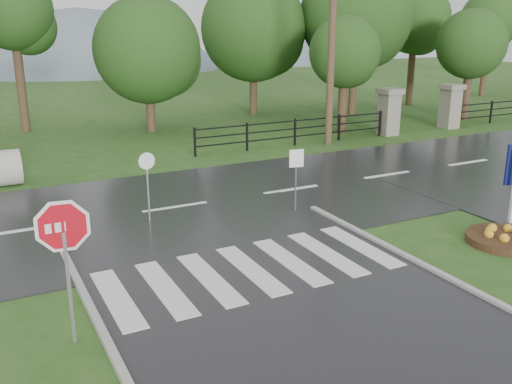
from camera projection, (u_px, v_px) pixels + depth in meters
main_road at (175, 208)px, 16.93m from camera, size 90.00×8.00×0.04m
crosswalk at (251, 269)px, 12.66m from camera, size 6.50×2.80×0.02m
pillar_west at (389, 111)px, 27.40m from camera, size 1.00×1.00×2.24m
pillar_east at (450, 105)px, 29.16m from camera, size 1.00×1.00×2.24m
fence_west at (295, 129)px, 25.23m from camera, size 9.58×0.08×1.20m
hills at (56, 198)px, 69.74m from camera, size 102.00×48.00×48.00m
treeline at (102, 129)px, 29.27m from camera, size 83.20×5.20×10.00m
stop_sign at (64, 239)px, 9.38m from camera, size 1.22×0.19×2.75m
flower_bed at (506, 238)px, 14.28m from camera, size 1.93×1.93×0.39m
reg_sign_small at (296, 168)px, 16.16m from camera, size 0.41×0.12×1.88m
reg_sign_round at (148, 178)px, 15.37m from camera, size 0.46×0.08×1.99m
utility_pole_east at (332, 34)px, 24.26m from camera, size 1.67×0.31×9.39m
entrance_tree_left at (345, 53)px, 27.17m from camera, size 3.41×3.41×5.61m
entrance_tree_right at (471, 45)px, 30.77m from camera, size 3.74×3.74×5.99m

